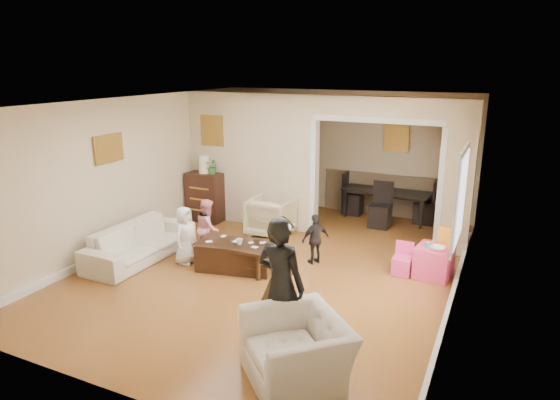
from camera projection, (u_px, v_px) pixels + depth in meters
The scene contains 27 objects.
floor at pixel (275, 266), 7.89m from camera, with size 7.00×7.00×0.00m, color #AC6D2C.
partition_left at pixel (251, 160), 9.67m from camera, with size 2.75×0.18×2.60m, color beige.
partition_right at pixel (457, 179), 8.09m from camera, with size 0.55×0.18×2.60m, color beige.
partition_header at pixel (378, 107), 8.35m from camera, with size 2.22×0.18×0.35m, color beige.
window_pane at pixel (461, 198), 6.00m from camera, with size 0.03×0.95×1.10m, color white.
framed_art_partition at pixel (212, 130), 9.77m from camera, with size 0.45×0.03×0.55m, color brown.
framed_art_sofa_wall at pixel (109, 149), 7.99m from camera, with size 0.03×0.55×0.40m, color brown.
framed_art_alcove at pixel (396, 137), 9.98m from camera, with size 0.45×0.03×0.55m, color brown.
sofa at pixel (140, 242), 8.10m from camera, with size 2.01×0.78×0.59m, color beige.
armchair_back at pixel (271, 217), 9.22m from camera, with size 0.77×0.79×0.72m, color tan.
armchair_front at pixel (297, 351), 4.95m from camera, with size 1.06×0.92×0.69m, color beige.
dresser at pixel (205, 197), 10.04m from camera, with size 0.73×0.41×1.00m, color black.
table_lamp at pixel (204, 164), 9.86m from camera, with size 0.22×0.22×0.36m, color #FFF6CF.
potted_plant at pixel (212, 166), 9.78m from camera, with size 0.28×0.25×0.32m, color #3D7433.
coffee_table at pixel (236, 256), 7.72m from camera, with size 1.16×0.58×0.44m, color #381E12.
coffee_cup at pixel (239, 242), 7.57m from camera, with size 0.10×0.10×0.10m, color beige.
play_table at pixel (434, 262), 7.41m from camera, with size 0.51×0.51×0.49m, color #EF3F77.
cereal_box at pixel (445, 237), 7.34m from camera, with size 0.20×0.07×0.30m, color yellow.
cyan_cup at pixel (428, 245), 7.33m from camera, with size 0.08×0.08×0.08m, color #23B3AB.
toy_block at pixel (428, 242), 7.49m from camera, with size 0.08×0.06×0.05m, color red.
play_bowl at pixel (438, 248), 7.21m from camera, with size 0.23×0.23×0.06m, color white.
dining_table at pixel (388, 204), 10.24m from camera, with size 1.78×0.99×0.63m, color black.
adult_person at pixel (281, 285), 5.36m from camera, with size 0.58×0.38×1.60m, color black.
child_kneel_a at pixel (185, 235), 7.87m from camera, with size 0.47×0.30×0.95m, color white.
child_kneel_b at pixel (208, 228), 8.20m from camera, with size 0.48×0.37×0.98m, color pink.
child_toddler at pixel (316, 239), 7.89m from camera, with size 0.49×0.20×0.83m, color black.
craft_papers at pixel (239, 242), 7.70m from camera, with size 0.92×0.44×0.00m.
Camera 1 is at (3.18, -6.58, 3.14)m, focal length 31.49 mm.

